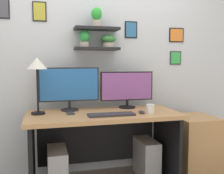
# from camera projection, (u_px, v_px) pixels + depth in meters

# --- Properties ---
(back_wall_assembly) EXTENTS (4.40, 0.24, 2.70)m
(back_wall_assembly) POSITION_uv_depth(u_px,v_px,m) (95.00, 53.00, 2.99)
(back_wall_assembly) COLOR silver
(back_wall_assembly) RESTS_ON ground
(desk) EXTENTS (1.50, 0.68, 0.75)m
(desk) POSITION_uv_depth(u_px,v_px,m) (102.00, 133.00, 2.70)
(desk) COLOR tan
(desk) RESTS_ON ground
(monitor_left) EXTENTS (0.62, 0.18, 0.45)m
(monitor_left) POSITION_uv_depth(u_px,v_px,m) (69.00, 87.00, 2.74)
(monitor_left) COLOR black
(monitor_left) RESTS_ON desk
(monitor_right) EXTENTS (0.59, 0.18, 0.40)m
(monitor_right) POSITION_uv_depth(u_px,v_px,m) (127.00, 88.00, 2.90)
(monitor_right) COLOR black
(monitor_right) RESTS_ON desk
(keyboard) EXTENTS (0.44, 0.14, 0.02)m
(keyboard) POSITION_uv_depth(u_px,v_px,m) (111.00, 115.00, 2.49)
(keyboard) COLOR #2D2D33
(keyboard) RESTS_ON desk
(computer_mouse) EXTENTS (0.06, 0.09, 0.03)m
(computer_mouse) POSITION_uv_depth(u_px,v_px,m) (142.00, 112.00, 2.59)
(computer_mouse) COLOR #2D2D33
(computer_mouse) RESTS_ON desk
(desk_lamp) EXTENTS (0.19, 0.19, 0.54)m
(desk_lamp) POSITION_uv_depth(u_px,v_px,m) (37.00, 68.00, 2.51)
(desk_lamp) COLOR black
(desk_lamp) RESTS_ON desk
(cell_phone) EXTENTS (0.08, 0.14, 0.01)m
(cell_phone) POSITION_uv_depth(u_px,v_px,m) (70.00, 113.00, 2.58)
(cell_phone) COLOR #2D2D33
(cell_phone) RESTS_ON desk
(coffee_mug) EXTENTS (0.08, 0.08, 0.09)m
(coffee_mug) POSITION_uv_depth(u_px,v_px,m) (150.00, 109.00, 2.60)
(coffee_mug) COLOR white
(coffee_mug) RESTS_ON desk
(drawer_cabinet) EXTENTS (0.44, 0.50, 0.64)m
(drawer_cabinet) POSITION_uv_depth(u_px,v_px,m) (194.00, 144.00, 3.01)
(drawer_cabinet) COLOR tan
(drawer_cabinet) RESTS_ON ground
(computer_tower_left) EXTENTS (0.18, 0.40, 0.42)m
(computer_tower_left) POSITION_uv_depth(u_px,v_px,m) (57.00, 171.00, 2.55)
(computer_tower_left) COLOR #99999E
(computer_tower_left) RESTS_ON ground
(computer_tower_right) EXTENTS (0.18, 0.40, 0.41)m
(computer_tower_right) POSITION_uv_depth(u_px,v_px,m) (146.00, 158.00, 2.90)
(computer_tower_right) COLOR #99999E
(computer_tower_right) RESTS_ON ground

